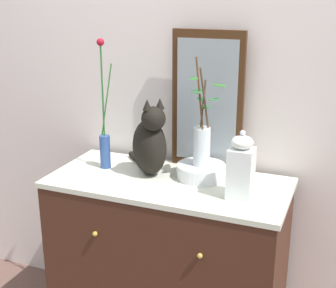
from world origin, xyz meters
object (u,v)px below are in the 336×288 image
object	(u,v)px
cat_sitting	(150,143)
jar_lidded_porcelain	(241,168)
vase_glass_clear	(202,140)
vase_slim_green	(105,139)
bowl_porcelain	(201,171)
mirror_leaning	(207,101)
sideboard	(168,264)

from	to	relation	value
cat_sitting	jar_lidded_porcelain	world-z (taller)	cat_sitting
cat_sitting	vase_glass_clear	size ratio (longest dim) A/B	0.76
vase_slim_green	vase_glass_clear	world-z (taller)	vase_slim_green
bowl_porcelain	vase_glass_clear	world-z (taller)	vase_glass_clear
bowl_porcelain	vase_glass_clear	bearing A→B (deg)	-59.06
vase_slim_green	mirror_leaning	bearing A→B (deg)	22.82
bowl_porcelain	vase_glass_clear	xyz separation A→B (m)	(0.00, -0.00, 0.16)
vase_glass_clear	sideboard	bearing A→B (deg)	-147.10
cat_sitting	vase_glass_clear	world-z (taller)	vase_glass_clear
vase_slim_green	jar_lidded_porcelain	bearing A→B (deg)	-8.32
mirror_leaning	cat_sitting	distance (m)	0.35
vase_slim_green	vase_glass_clear	bearing A→B (deg)	5.32
mirror_leaning	vase_slim_green	size ratio (longest dim) A/B	1.06
mirror_leaning	cat_sitting	size ratio (longest dim) A/B	1.76
bowl_porcelain	sideboard	bearing A→B (deg)	-146.44
sideboard	jar_lidded_porcelain	world-z (taller)	jar_lidded_porcelain
bowl_porcelain	jar_lidded_porcelain	xyz separation A→B (m)	(0.22, -0.15, 0.10)
mirror_leaning	jar_lidded_porcelain	size ratio (longest dim) A/B	2.25
sideboard	vase_glass_clear	size ratio (longest dim) A/B	2.24
sideboard	cat_sitting	distance (m)	0.62
mirror_leaning	vase_slim_green	xyz separation A→B (m)	(-0.46, -0.20, -0.19)
bowl_porcelain	jar_lidded_porcelain	size ratio (longest dim) A/B	0.77
sideboard	mirror_leaning	bearing A→B (deg)	65.17
vase_glass_clear	vase_slim_green	bearing A→B (deg)	-174.68
vase_slim_green	bowl_porcelain	bearing A→B (deg)	5.52
cat_sitting	mirror_leaning	bearing A→B (deg)	42.16
mirror_leaning	sideboard	bearing A→B (deg)	-114.83
cat_sitting	vase_glass_clear	bearing A→B (deg)	11.15
bowl_porcelain	jar_lidded_porcelain	distance (m)	0.29
sideboard	vase_glass_clear	xyz separation A→B (m)	(0.14, 0.09, 0.64)
vase_slim_green	bowl_porcelain	size ratio (longest dim) A/B	2.75
sideboard	vase_glass_clear	bearing A→B (deg)	32.90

